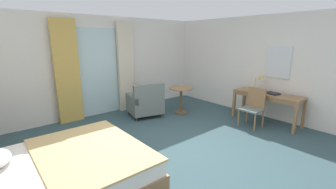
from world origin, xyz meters
TOP-DOWN VIEW (x-y plane):
  - ground at (0.00, 0.00)m, footprint 6.70×6.41m
  - wall_back at (0.00, 2.94)m, footprint 6.30×0.12m
  - wall_right at (3.09, 0.00)m, footprint 0.12×6.01m
  - balcony_glass_door at (-0.15, 2.86)m, footprint 1.13×0.02m
  - curtain_panel_left at (-0.93, 2.76)m, footprint 0.55×0.10m
  - curtain_panel_right at (0.63, 2.76)m, footprint 0.47×0.10m
  - bed at (-1.89, 0.15)m, footprint 2.08×1.91m
  - writing_desk at (2.66, -0.33)m, footprint 0.53×1.55m
  - desk_chair at (2.17, -0.26)m, footprint 0.41×0.45m
  - desk_lamp at (2.77, -0.03)m, footprint 0.26×0.23m
  - closed_book at (2.65, -0.44)m, footprint 0.27×0.33m
  - armchair_by_window at (0.68, 1.91)m, footprint 0.96×0.94m
  - round_cafe_table at (1.57, 1.52)m, footprint 0.64×0.64m
  - wall_mirror at (3.01, -0.33)m, footprint 0.02×0.59m

SIDE VIEW (x-z plane):
  - ground at x=0.00m, z-range -0.10..0.00m
  - bed at x=-1.89m, z-range -0.26..0.78m
  - armchair_by_window at x=0.68m, z-range -0.10..0.80m
  - desk_chair at x=2.17m, z-range 0.05..0.94m
  - round_cafe_table at x=1.57m, z-range 0.17..0.87m
  - writing_desk at x=2.66m, z-range 0.27..0.99m
  - closed_book at x=2.65m, z-range 0.72..0.76m
  - desk_lamp at x=2.77m, z-range 0.80..1.23m
  - balcony_glass_door at x=-0.15m, z-range 0.00..2.25m
  - curtain_panel_left at x=-0.93m, z-range 0.00..2.43m
  - curtain_panel_right at x=0.63m, z-range 0.00..2.43m
  - wall_back at x=0.00m, z-range 0.00..2.55m
  - wall_right at x=3.09m, z-range 0.00..2.55m
  - wall_mirror at x=3.01m, z-range 1.05..1.81m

